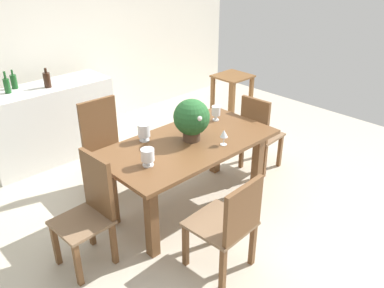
# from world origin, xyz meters

# --- Properties ---
(ground_plane) EXTENTS (7.04, 7.04, 0.00)m
(ground_plane) POSITION_xyz_m (0.00, 0.00, 0.00)
(ground_plane) COLOR #BCB29E
(back_wall) EXTENTS (6.40, 0.10, 2.60)m
(back_wall) POSITION_xyz_m (0.00, 2.60, 1.30)
(back_wall) COLOR silver
(back_wall) RESTS_ON ground
(dining_table) EXTENTS (1.75, 0.92, 0.76)m
(dining_table) POSITION_xyz_m (0.00, -0.03, 0.63)
(dining_table) COLOR brown
(dining_table) RESTS_ON ground
(chair_far_left) EXTENTS (0.49, 0.49, 1.02)m
(chair_far_left) POSITION_xyz_m (-0.39, 0.87, 0.55)
(chair_far_left) COLOR brown
(chair_far_left) RESTS_ON ground
(chair_near_left) EXTENTS (0.50, 0.50, 0.89)m
(chair_near_left) POSITION_xyz_m (-0.39, -0.93, 0.50)
(chair_near_left) COLOR brown
(chair_near_left) RESTS_ON ground
(chair_foot_end) EXTENTS (0.45, 0.43, 0.94)m
(chair_foot_end) POSITION_xyz_m (1.11, -0.04, 0.51)
(chair_foot_end) COLOR brown
(chair_foot_end) RESTS_ON ground
(chair_head_end) EXTENTS (0.44, 0.44, 0.98)m
(chair_head_end) POSITION_xyz_m (-1.11, -0.03, 0.53)
(chair_head_end) COLOR brown
(chair_head_end) RESTS_ON ground
(flower_centerpiece) EXTENTS (0.35, 0.35, 0.42)m
(flower_centerpiece) POSITION_xyz_m (0.05, -0.02, 0.99)
(flower_centerpiece) COLOR #4C3828
(flower_centerpiece) RESTS_ON dining_table
(crystal_vase_left) EXTENTS (0.09, 0.09, 0.16)m
(crystal_vase_left) POSITION_xyz_m (0.58, 0.14, 0.86)
(crystal_vase_left) COLOR silver
(crystal_vase_left) RESTS_ON dining_table
(crystal_vase_center_near) EXTENTS (0.12, 0.12, 0.16)m
(crystal_vase_center_near) POSITION_xyz_m (-0.57, -0.13, 0.85)
(crystal_vase_center_near) COLOR silver
(crystal_vase_center_near) RESTS_ON dining_table
(crystal_vase_right) EXTENTS (0.12, 0.12, 0.17)m
(crystal_vase_right) POSITION_xyz_m (-0.29, 0.28, 0.86)
(crystal_vase_right) COLOR silver
(crystal_vase_right) RESTS_ON dining_table
(wine_glass) EXTENTS (0.08, 0.08, 0.16)m
(wine_glass) POSITION_xyz_m (0.20, -0.31, 0.87)
(wine_glass) COLOR silver
(wine_glass) RESTS_ON dining_table
(kitchen_counter) EXTENTS (1.57, 0.56, 0.95)m
(kitchen_counter) POSITION_xyz_m (-0.51, 1.96, 0.47)
(kitchen_counter) COLOR silver
(kitchen_counter) RESTS_ON ground
(wine_bottle_dark) EXTENTS (0.08, 0.08, 0.23)m
(wine_bottle_dark) POSITION_xyz_m (-0.47, 1.90, 1.04)
(wine_bottle_dark) COLOR black
(wine_bottle_dark) RESTS_ON kitchen_counter
(wine_bottle_clear) EXTENTS (0.07, 0.07, 0.25)m
(wine_bottle_clear) POSITION_xyz_m (-0.90, 2.02, 1.04)
(wine_bottle_clear) COLOR #194C1E
(wine_bottle_clear) RESTS_ON kitchen_counter
(wine_bottle_green) EXTENTS (0.07, 0.07, 0.23)m
(wine_bottle_green) POSITION_xyz_m (-0.78, 2.13, 1.03)
(wine_bottle_green) COLOR #194C1E
(wine_bottle_green) RESTS_ON kitchen_counter
(side_table) EXTENTS (0.50, 0.48, 0.74)m
(side_table) POSITION_xyz_m (2.01, 1.15, 0.52)
(side_table) COLOR brown
(side_table) RESTS_ON ground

